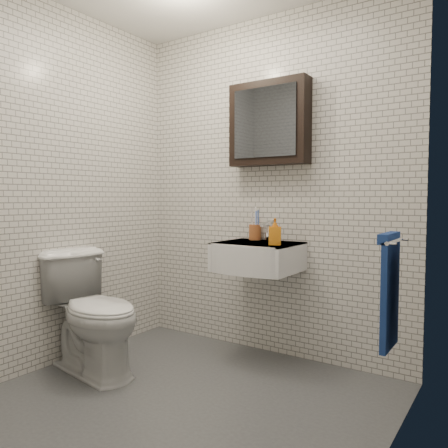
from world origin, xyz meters
name	(u,v)px	position (x,y,z in m)	size (l,w,h in m)	color
ground	(183,400)	(0.00, 0.00, 0.01)	(2.20, 2.00, 0.01)	#46494D
room_shell	(182,143)	(0.00, 0.00, 1.47)	(2.22, 2.02, 2.51)	silver
washbasin	(255,256)	(0.05, 0.73, 0.76)	(0.55, 0.50, 0.20)	white
faucet	(269,232)	(0.05, 0.93, 0.92)	(0.06, 0.20, 0.15)	silver
mirror_cabinet	(269,124)	(0.05, 0.93, 1.70)	(0.60, 0.15, 0.60)	black
towel_rail	(390,286)	(1.04, 0.35, 0.72)	(0.09, 0.30, 0.58)	silver
toothbrush_cup	(255,231)	(-0.07, 0.94, 0.91)	(0.11, 0.11, 0.25)	#A25528
soap_bottle	(275,232)	(0.22, 0.70, 0.94)	(0.08, 0.08, 0.18)	orange
toilet	(93,312)	(-0.76, -0.01, 0.40)	(0.45, 0.79, 0.81)	white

